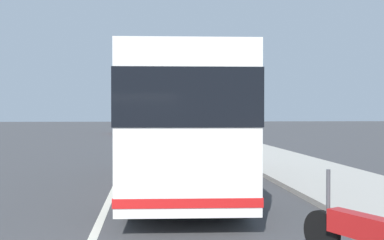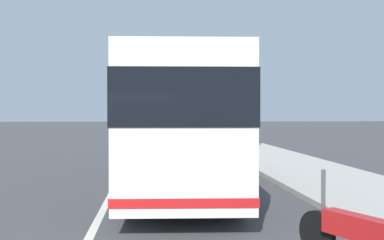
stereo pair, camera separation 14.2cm
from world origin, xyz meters
name	(u,v)px [view 2 (the right image)]	position (x,y,z in m)	size (l,w,h in m)	color
sidewalk_curb	(321,176)	(10.00, -6.48, 0.07)	(110.00, 3.60, 0.14)	#B2ADA3
lane_divider_line	(118,181)	(10.00, 0.00, 0.00)	(110.00, 0.16, 0.01)	silver
coach_bus	(182,120)	(8.37, -1.87, 1.91)	(10.29, 3.10, 3.36)	silver
motorcycle_far_end	(363,236)	(1.53, -3.81, 0.48)	(2.17, 1.03, 1.28)	black
car_far_distant	(163,127)	(43.09, -2.21, 0.68)	(4.78, 2.05, 1.41)	silver
car_oncoming	(127,127)	(42.78, 1.52, 0.71)	(4.50, 2.12, 1.49)	red
car_ahead_same_lane	(158,129)	(36.10, -1.65, 0.72)	(4.12, 2.02, 1.52)	red
car_behind_bus	(161,125)	(48.46, -2.18, 0.69)	(4.31, 2.06, 1.43)	black
utility_pole	(251,96)	(19.19, -6.22, 3.00)	(0.31, 0.31, 6.00)	slate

